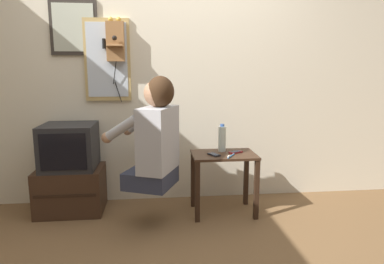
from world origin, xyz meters
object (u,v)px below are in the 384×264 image
(wall_phone_antique, at_px, (115,41))
(toothbrush, at_px, (231,156))
(cell_phone_held, at_px, (214,154))
(cell_phone_spare, at_px, (236,152))
(person, at_px, (155,136))
(television, at_px, (69,146))
(framed_picture, at_px, (74,28))
(water_bottle, at_px, (222,139))
(wall_mirror, at_px, (107,60))

(wall_phone_antique, xyz_separation_m, toothbrush, (0.99, -0.48, -0.99))
(cell_phone_held, bearing_deg, cell_phone_spare, -9.63)
(person, distance_m, wall_phone_antique, 1.02)
(television, height_order, framed_picture, framed_picture)
(water_bottle, bearing_deg, framed_picture, 166.71)
(cell_phone_spare, distance_m, toothbrush, 0.16)
(person, relative_size, wall_mirror, 1.20)
(wall_phone_antique, relative_size, framed_picture, 1.56)
(television, bearing_deg, cell_phone_held, -10.33)
(wall_phone_antique, distance_m, wall_mirror, 0.19)
(water_bottle, height_order, toothbrush, water_bottle)
(cell_phone_spare, relative_size, water_bottle, 0.54)
(framed_picture, bearing_deg, cell_phone_held, -20.20)
(wall_phone_antique, bearing_deg, wall_mirror, 154.00)
(wall_mirror, distance_m, toothbrush, 1.45)
(cell_phone_held, bearing_deg, wall_mirror, 126.83)
(television, relative_size, wall_phone_antique, 0.60)
(cell_phone_held, bearing_deg, toothbrush, -55.08)
(wall_mirror, bearing_deg, framed_picture, 179.37)
(person, bearing_deg, cell_phone_held, -52.04)
(person, bearing_deg, television, 87.26)
(framed_picture, xyz_separation_m, wall_mirror, (0.29, -0.00, -0.29))
(wall_mirror, xyz_separation_m, toothbrush, (1.07, -0.52, -0.82))
(television, xyz_separation_m, cell_phone_spare, (1.49, -0.16, -0.05))
(person, bearing_deg, toothbrush, -61.20)
(wall_mirror, bearing_deg, toothbrush, -25.77)
(television, xyz_separation_m, wall_mirror, (0.34, 0.22, 0.77))
(framed_picture, bearing_deg, wall_mirror, -0.63)
(framed_picture, height_order, cell_phone_spare, framed_picture)
(cell_phone_held, xyz_separation_m, cell_phone_spare, (0.21, 0.07, 0.00))
(cell_phone_held, bearing_deg, person, 167.44)
(wall_phone_antique, distance_m, framed_picture, 0.39)
(television, bearing_deg, wall_phone_antique, 22.32)
(television, xyz_separation_m, wall_phone_antique, (0.42, 0.17, 0.94))
(wall_phone_antique, bearing_deg, person, -57.46)
(framed_picture, xyz_separation_m, cell_phone_held, (1.23, -0.45, -1.11))
(wall_mirror, relative_size, toothbrush, 5.45)
(wall_mirror, bearing_deg, water_bottle, -16.64)
(water_bottle, xyz_separation_m, toothbrush, (0.04, -0.21, -0.11))
(television, height_order, wall_phone_antique, wall_phone_antique)
(wall_phone_antique, relative_size, cell_phone_held, 5.58)
(framed_picture, distance_m, toothbrush, 1.83)
(wall_phone_antique, distance_m, cell_phone_held, 1.37)
(person, xyz_separation_m, framed_picture, (-0.72, 0.59, 0.91))
(person, distance_m, water_bottle, 0.67)
(wall_phone_antique, relative_size, water_bottle, 3.04)
(person, xyz_separation_m, wall_mirror, (-0.43, 0.58, 0.62))
(cell_phone_spare, bearing_deg, toothbrush, -59.23)
(cell_phone_held, xyz_separation_m, water_bottle, (0.10, 0.14, 0.11))
(television, xyz_separation_m, framed_picture, (0.05, 0.22, 1.06))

